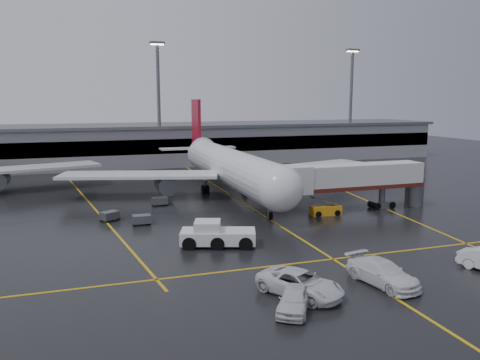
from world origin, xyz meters
name	(u,v)px	position (x,y,z in m)	size (l,w,h in m)	color
ground	(250,207)	(0.00, 0.00, 0.00)	(220.00, 220.00, 0.00)	black
apron_line_centre	(250,207)	(0.00, 0.00, 0.01)	(0.25, 90.00, 0.02)	gold
apron_line_stop	(333,259)	(0.00, -22.00, 0.01)	(60.00, 0.25, 0.02)	gold
apron_line_left	(89,202)	(-20.00, 10.00, 0.01)	(0.25, 70.00, 0.02)	gold
apron_line_right	(334,186)	(18.00, 10.00, 0.01)	(0.25, 70.00, 0.02)	gold
terminal	(178,143)	(0.00, 47.93, 4.32)	(122.00, 19.00, 8.60)	gray
light_mast_mid	(159,97)	(-5.00, 42.00, 14.47)	(3.00, 1.20, 25.45)	#595B60
light_mast_right	(351,97)	(40.00, 42.00, 14.47)	(3.00, 1.20, 25.45)	#595B60
main_airliner	(228,166)	(0.00, 9.70, 4.21)	(48.80, 45.60, 14.10)	silver
jet_bridge	(355,180)	(11.87, -6.00, 3.93)	(19.90, 3.40, 6.05)	silver
pushback_tractor	(216,235)	(-8.73, -14.93, 1.01)	(7.63, 4.95, 2.54)	silver
belt_loader	(325,210)	(7.31, -7.01, 0.58)	(3.81, 1.92, 2.36)	orange
service_van_a	(300,283)	(-6.19, -28.28, 0.90)	(2.98, 6.47, 1.80)	white
service_van_b	(383,273)	(0.65, -28.35, 0.92)	(2.56, 6.31, 1.83)	white
service_van_d	(294,299)	(-7.64, -30.43, 0.82)	(1.93, 4.79, 1.63)	silver
baggage_cart_a	(142,219)	(-14.54, -4.71, 0.63)	(2.01, 1.31, 1.12)	#595B60
baggage_cart_b	(110,216)	(-17.84, -1.78, 0.63)	(2.39, 2.18, 1.12)	#595B60
baggage_cart_c	(160,201)	(-11.05, 4.62, 0.63)	(2.08, 1.42, 1.12)	#595B60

